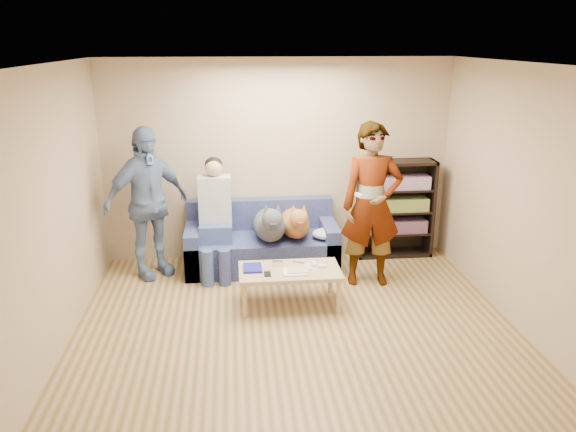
{
  "coord_description": "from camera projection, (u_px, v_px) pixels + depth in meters",
  "views": [
    {
      "loc": [
        -0.6,
        -4.65,
        2.81
      ],
      "look_at": [
        0.0,
        1.2,
        0.95
      ],
      "focal_mm": 35.0,
      "sensor_mm": 36.0,
      "label": 1
    }
  ],
  "objects": [
    {
      "name": "ground",
      "position": [
        301.0,
        349.0,
        5.31
      ],
      "size": [
        5.0,
        5.0,
        0.0
      ],
      "primitive_type": "plane",
      "color": "brown",
      "rests_on": "ground"
    },
    {
      "name": "ceiling",
      "position": [
        303.0,
        66.0,
        4.53
      ],
      "size": [
        5.0,
        5.0,
        0.0
      ],
      "primitive_type": "plane",
      "rotation": [
        3.14,
        0.0,
        0.0
      ],
      "color": "white",
      "rests_on": "ground"
    },
    {
      "name": "wall_back",
      "position": [
        278.0,
        160.0,
        7.29
      ],
      "size": [
        4.5,
        0.0,
        4.5
      ],
      "primitive_type": "plane",
      "rotation": [
        1.57,
        0.0,
        0.0
      ],
      "color": "tan",
      "rests_on": "ground"
    },
    {
      "name": "wall_front",
      "position": [
        370.0,
        387.0,
        2.55
      ],
      "size": [
        4.5,
        0.0,
        4.5
      ],
      "primitive_type": "plane",
      "rotation": [
        -1.57,
        0.0,
        0.0
      ],
      "color": "tan",
      "rests_on": "ground"
    },
    {
      "name": "wall_left",
      "position": [
        36.0,
        227.0,
        4.7
      ],
      "size": [
        0.0,
        5.0,
        5.0
      ],
      "primitive_type": "plane",
      "rotation": [
        1.57,
        0.0,
        1.57
      ],
      "color": "tan",
      "rests_on": "ground"
    },
    {
      "name": "wall_right",
      "position": [
        545.0,
        211.0,
        5.14
      ],
      "size": [
        0.0,
        5.0,
        5.0
      ],
      "primitive_type": "plane",
      "rotation": [
        1.57,
        0.0,
        -1.57
      ],
      "color": "tan",
      "rests_on": "ground"
    },
    {
      "name": "blanket",
      "position": [
        326.0,
        234.0,
        6.99
      ],
      "size": [
        0.35,
        0.3,
        0.12
      ],
      "primitive_type": "ellipsoid",
      "color": "silver",
      "rests_on": "sofa"
    },
    {
      "name": "person_standing_right",
      "position": [
        372.0,
        205.0,
        6.51
      ],
      "size": [
        0.73,
        0.5,
        1.93
      ],
      "primitive_type": "imported",
      "rotation": [
        0.0,
        0.0,
        -0.05
      ],
      "color": "gray",
      "rests_on": "ground"
    },
    {
      "name": "person_standing_left",
      "position": [
        147.0,
        203.0,
        6.73
      ],
      "size": [
        1.15,
        1.0,
        1.85
      ],
      "primitive_type": "imported",
      "rotation": [
        0.0,
        0.0,
        0.62
      ],
      "color": "#6782A6",
      "rests_on": "ground"
    },
    {
      "name": "held_controller",
      "position": [
        359.0,
        195.0,
        6.25
      ],
      "size": [
        0.08,
        0.14,
        0.03
      ],
      "primitive_type": "cube",
      "rotation": [
        0.0,
        0.0,
        0.3
      ],
      "color": "silver",
      "rests_on": "person_standing_right"
    },
    {
      "name": "notebook_blue",
      "position": [
        253.0,
        268.0,
        6.09
      ],
      "size": [
        0.2,
        0.26,
        0.03
      ],
      "primitive_type": "cube",
      "color": "navy",
      "rests_on": "coffee_table"
    },
    {
      "name": "papers",
      "position": [
        295.0,
        272.0,
        6.0
      ],
      "size": [
        0.26,
        0.2,
        0.02
      ],
      "primitive_type": "cube",
      "color": "white",
      "rests_on": "coffee_table"
    },
    {
      "name": "magazine",
      "position": [
        298.0,
        270.0,
        6.01
      ],
      "size": [
        0.22,
        0.17,
        0.01
      ],
      "primitive_type": "cube",
      "color": "#B5AF91",
      "rests_on": "coffee_table"
    },
    {
      "name": "camera_silver",
      "position": [
        278.0,
        263.0,
        6.18
      ],
      "size": [
        0.11,
        0.06,
        0.05
      ],
      "primitive_type": "cube",
      "color": "silver",
      "rests_on": "coffee_table"
    },
    {
      "name": "controller_a",
      "position": [
        314.0,
        264.0,
        6.21
      ],
      "size": [
        0.04,
        0.13,
        0.03
      ],
      "primitive_type": "cube",
      "color": "white",
      "rests_on": "coffee_table"
    },
    {
      "name": "controller_b",
      "position": [
        322.0,
        266.0,
        6.14
      ],
      "size": [
        0.09,
        0.06,
        0.03
      ],
      "primitive_type": "cube",
      "color": "silver",
      "rests_on": "coffee_table"
    },
    {
      "name": "headphone_cup_a",
      "position": [
        308.0,
        268.0,
        6.09
      ],
      "size": [
        0.07,
        0.07,
        0.02
      ],
      "primitive_type": "cylinder",
      "color": "white",
      "rests_on": "coffee_table"
    },
    {
      "name": "headphone_cup_b",
      "position": [
        307.0,
        266.0,
        6.16
      ],
      "size": [
        0.07,
        0.07,
        0.02
      ],
      "primitive_type": "cylinder",
      "color": "white",
      "rests_on": "coffee_table"
    },
    {
      "name": "pen_orange",
      "position": [
        289.0,
        275.0,
        5.93
      ],
      "size": [
        0.13,
        0.06,
        0.01
      ],
      "primitive_type": "cylinder",
      "rotation": [
        0.0,
        1.57,
        0.35
      ],
      "color": "#C15F1B",
      "rests_on": "coffee_table"
    },
    {
      "name": "pen_black",
      "position": [
        299.0,
        262.0,
        6.27
      ],
      "size": [
        0.13,
        0.08,
        0.01
      ],
      "primitive_type": "cylinder",
      "rotation": [
        0.0,
        1.57,
        -0.52
      ],
      "color": "black",
      "rests_on": "coffee_table"
    },
    {
      "name": "wallet",
      "position": [
        267.0,
        274.0,
        5.95
      ],
      "size": [
        0.07,
        0.12,
        0.02
      ],
      "primitive_type": "cube",
      "color": "black",
      "rests_on": "coffee_table"
    },
    {
      "name": "sofa",
      "position": [
        262.0,
        245.0,
        7.19
      ],
      "size": [
        1.9,
        0.85,
        0.82
      ],
      "color": "#515B93",
      "rests_on": "ground"
    },
    {
      "name": "person_seated",
      "position": [
        215.0,
        213.0,
        6.87
      ],
      "size": [
        0.4,
        0.73,
        1.47
      ],
      "color": "#456299",
      "rests_on": "sofa"
    },
    {
      "name": "dog_gray",
      "position": [
        270.0,
        224.0,
        6.89
      ],
      "size": [
        0.41,
        1.25,
        0.59
      ],
      "color": "#52555D",
      "rests_on": "sofa"
    },
    {
      "name": "dog_tan",
      "position": [
        295.0,
        223.0,
        7.0
      ],
      "size": [
        0.37,
        1.15,
        0.54
      ],
      "color": "#AC5D34",
      "rests_on": "sofa"
    },
    {
      "name": "coffee_table",
      "position": [
        290.0,
        273.0,
        6.1
      ],
      "size": [
        1.1,
        0.6,
        0.42
      ],
      "color": "tan",
      "rests_on": "ground"
    },
    {
      "name": "bookshelf",
      "position": [
        395.0,
        206.0,
        7.47
      ],
      "size": [
        1.0,
        0.34,
        1.3
      ],
      "color": "black",
      "rests_on": "ground"
    }
  ]
}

